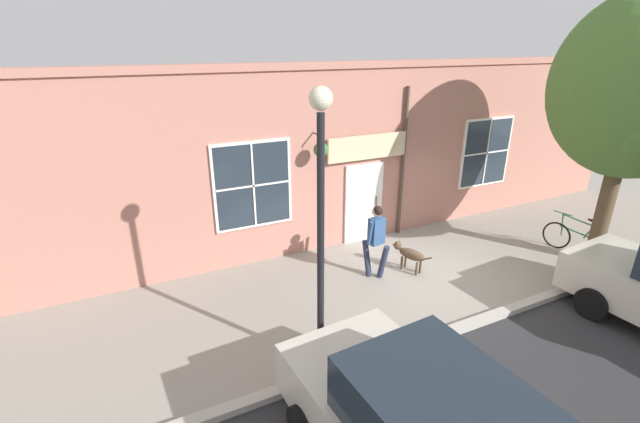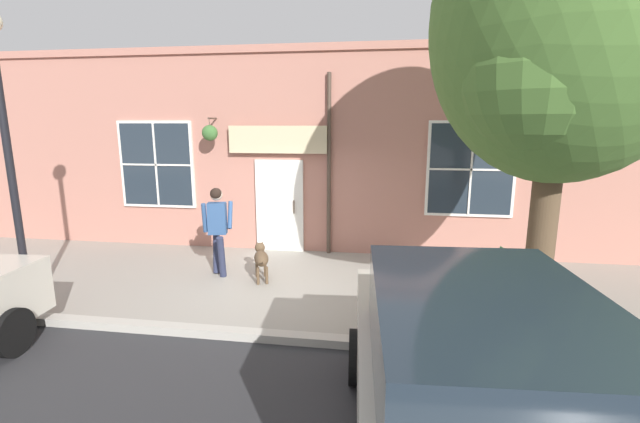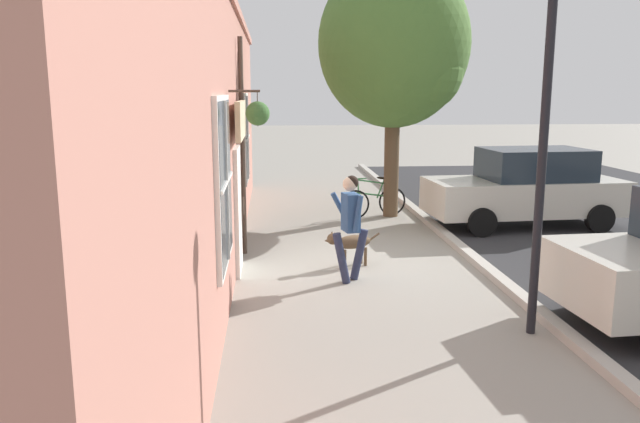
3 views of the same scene
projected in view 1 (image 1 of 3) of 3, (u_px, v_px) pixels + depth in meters
ground_plane at (427, 272)px, 9.91m from camera, size 90.00×90.00×0.00m
storefront_facade at (377, 153)px, 11.03m from camera, size 0.95×18.00×4.55m
pedestrian_walking at (376, 235)px, 9.34m from camera, size 0.63×0.55×1.72m
dog_on_leash at (409, 254)px, 9.83m from camera, size 1.03×0.47×0.65m
street_tree_by_curb at (638, 92)px, 8.89m from camera, size 3.54×3.19×6.04m
leaning_bicycle at (579, 239)px, 10.65m from camera, size 1.66×0.57×1.00m
street_lamp at (321, 196)px, 6.01m from camera, size 0.32×0.32×4.44m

